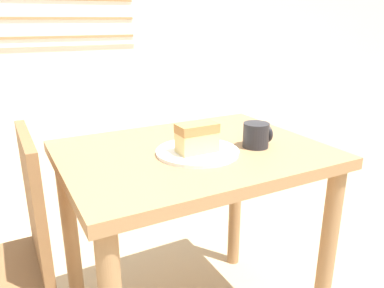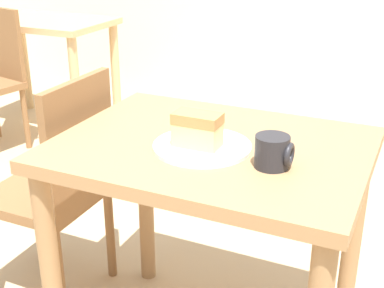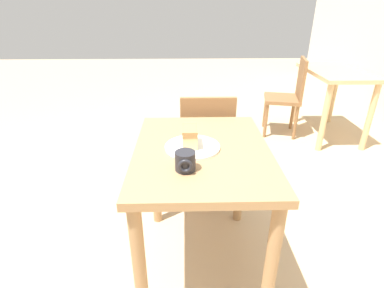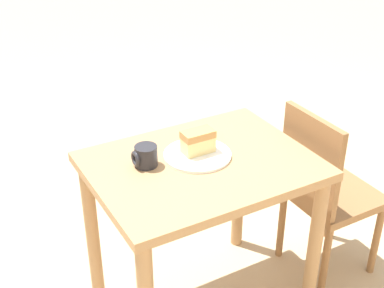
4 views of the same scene
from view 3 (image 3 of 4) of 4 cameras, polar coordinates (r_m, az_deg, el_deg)
ground_plane at (r=2.07m, az=-12.91°, el=-19.72°), size 14.00×14.00×0.00m
dining_table_near at (r=1.58m, az=1.85°, el=-5.39°), size 0.89×0.68×0.78m
dining_table_far at (r=3.75m, az=25.44°, el=10.36°), size 0.92×0.57×0.76m
chair_near_window at (r=2.21m, az=2.69°, el=-0.45°), size 0.39×0.39×0.89m
chair_far_corner at (r=3.64m, az=17.94°, el=8.96°), size 0.46×0.46×0.89m
plate at (r=1.51m, az=0.09°, el=-0.55°), size 0.28×0.28×0.01m
cake_slice at (r=1.50m, az=-0.42°, el=1.47°), size 0.13×0.07×0.10m
coffee_mug at (r=1.30m, az=-1.30°, el=-3.33°), size 0.10×0.09×0.09m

